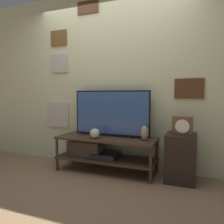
% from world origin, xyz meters
% --- Properties ---
extents(ground_plane, '(12.00, 12.00, 0.00)m').
position_xyz_m(ground_plane, '(0.00, 0.00, 0.00)').
color(ground_plane, '#846647').
extents(wall_back, '(6.40, 0.08, 2.70)m').
position_xyz_m(wall_back, '(-0.01, 0.58, 1.35)').
color(wall_back, beige).
rests_on(wall_back, ground_plane).
extents(media_console, '(1.44, 0.49, 0.50)m').
position_xyz_m(media_console, '(-0.12, 0.29, 0.32)').
color(media_console, '#422D1E').
rests_on(media_console, ground_plane).
extents(television, '(1.15, 0.05, 0.67)m').
position_xyz_m(television, '(0.04, 0.39, 0.84)').
color(television, black).
rests_on(television, media_console).
extents(vase_urn_stoneware, '(0.10, 0.10, 0.20)m').
position_xyz_m(vase_urn_stoneware, '(0.57, 0.27, 0.60)').
color(vase_urn_stoneware, tan).
rests_on(vase_urn_stoneware, media_console).
extents(vase_round_glass, '(0.14, 0.14, 0.14)m').
position_xyz_m(vase_round_glass, '(-0.12, 0.17, 0.57)').
color(vase_round_glass, beige).
rests_on(vase_round_glass, media_console).
extents(side_table, '(0.38, 0.42, 0.61)m').
position_xyz_m(side_table, '(1.03, 0.32, 0.30)').
color(side_table, black).
rests_on(side_table, ground_plane).
extents(mantel_clock, '(0.25, 0.11, 0.23)m').
position_xyz_m(mantel_clock, '(1.05, 0.29, 0.72)').
color(mantel_clock, brown).
rests_on(mantel_clock, side_table).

